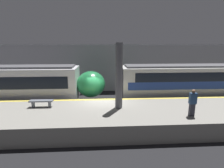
# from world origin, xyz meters

# --- Properties ---
(ground_plane) EXTENTS (120.00, 120.00, 0.00)m
(ground_plane) POSITION_xyz_m (0.00, 0.00, 0.00)
(ground_plane) COLOR black
(platform) EXTENTS (40.00, 4.58, 1.08)m
(platform) POSITION_xyz_m (0.00, -2.29, 0.53)
(platform) COLOR gray
(platform) RESTS_ON ground
(station_rear_barrier) EXTENTS (50.00, 0.15, 5.06)m
(station_rear_barrier) POSITION_xyz_m (0.00, 6.41, 2.53)
(station_rear_barrier) COLOR #939399
(station_rear_barrier) RESTS_ON ground
(support_pillar_near) EXTENTS (0.45, 0.45, 4.09)m
(support_pillar_near) POSITION_xyz_m (1.02, -1.89, 3.11)
(support_pillar_near) COLOR #56565B
(support_pillar_near) RESTS_ON platform
(train_modern) EXTENTS (16.37, 2.83, 3.36)m
(train_modern) POSITION_xyz_m (-8.30, 2.07, 1.72)
(train_modern) COLOR black
(train_modern) RESTS_ON ground
(train_boxy) EXTENTS (18.80, 2.83, 3.34)m
(train_boxy) POSITION_xyz_m (10.72, 2.07, 1.71)
(train_boxy) COLOR black
(train_boxy) RESTS_ON ground
(person_waiting) EXTENTS (0.38, 0.24, 1.54)m
(person_waiting) POSITION_xyz_m (5.03, -3.47, 1.87)
(person_waiting) COLOR #2D2D38
(person_waiting) RESTS_ON platform
(platform_bench) EXTENTS (1.50, 0.40, 0.45)m
(platform_bench) POSITION_xyz_m (-4.00, -1.48, 1.40)
(platform_bench) COLOR slate
(platform_bench) RESTS_ON platform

